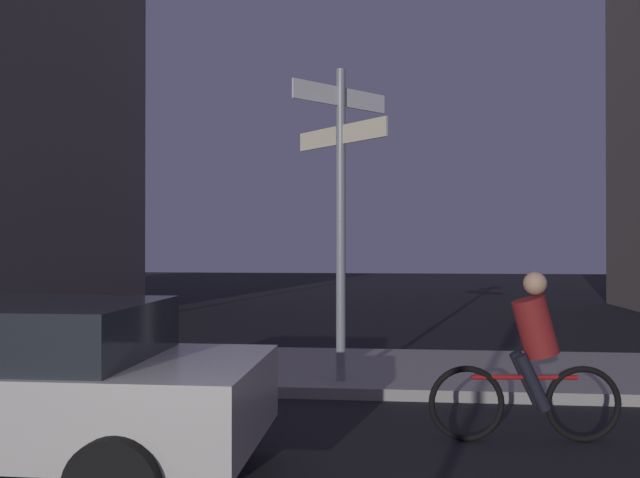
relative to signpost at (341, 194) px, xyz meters
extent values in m
cube|color=#9E9991|center=(-0.73, 1.06, -2.45)|extent=(40.00, 3.06, 0.14)
cylinder|color=gray|center=(0.00, 0.00, -0.40)|extent=(0.12, 0.12, 3.96)
cube|color=white|center=(0.00, 0.00, 1.23)|extent=(1.11, 1.11, 0.24)
cube|color=beige|center=(0.00, 0.00, 0.75)|extent=(1.19, 1.19, 0.24)
cube|color=#23282D|center=(-2.42, -3.42, -1.33)|extent=(2.27, 1.61, 0.44)
cylinder|color=black|center=(-1.15, -2.55, -2.20)|extent=(0.64, 0.22, 0.64)
torus|color=black|center=(1.33, -2.02, -2.16)|extent=(0.72, 0.12, 0.72)
torus|color=black|center=(2.43, -1.92, -2.16)|extent=(0.72, 0.12, 0.72)
cylinder|color=red|center=(1.88, -1.97, -1.91)|extent=(1.00, 0.13, 0.04)
cylinder|color=maroon|center=(1.98, -1.96, -1.43)|extent=(0.48, 0.36, 0.61)
sphere|color=tan|center=(1.98, -1.96, -1.02)|extent=(0.22, 0.22, 0.22)
cylinder|color=black|center=(1.94, -2.06, -1.94)|extent=(0.35, 0.15, 0.55)
cylinder|color=black|center=(1.92, -1.88, -1.94)|extent=(0.35, 0.15, 0.55)
camera|label=1|loc=(0.58, -8.42, -0.64)|focal=37.29mm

